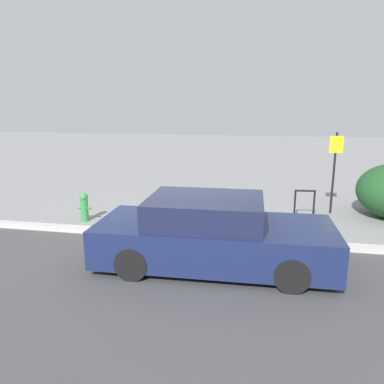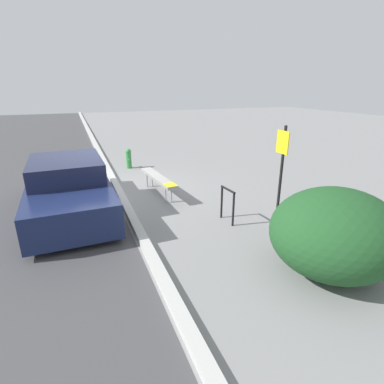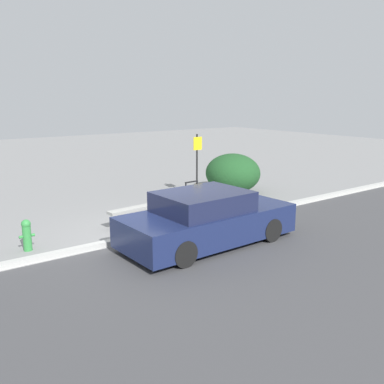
# 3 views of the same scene
# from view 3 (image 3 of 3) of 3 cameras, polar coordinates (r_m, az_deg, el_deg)

# --- Properties ---
(ground_plane) EXTENTS (60.00, 60.00, 0.00)m
(ground_plane) POSITION_cam_3_polar(r_m,az_deg,el_deg) (11.30, -5.84, -5.97)
(ground_plane) COLOR gray
(road_strip) EXTENTS (60.00, 10.00, 0.01)m
(road_strip) POSITION_cam_3_polar(r_m,az_deg,el_deg) (7.67, 14.93, -15.72)
(road_strip) COLOR #424244
(road_strip) RESTS_ON ground_plane
(curb) EXTENTS (60.00, 0.20, 0.13)m
(curb) POSITION_cam_3_polar(r_m,az_deg,el_deg) (11.28, -5.85, -5.66)
(curb) COLOR #B7B7B2
(curb) RESTS_ON ground_plane
(bench) EXTENTS (2.21, 0.52, 0.56)m
(bench) POSITION_cam_3_polar(r_m,az_deg,el_deg) (12.30, -6.52, -2.04)
(bench) COLOR #99999E
(bench) RESTS_ON ground_plane
(bike_rack) EXTENTS (0.55, 0.09, 0.83)m
(bike_rack) POSITION_cam_3_polar(r_m,az_deg,el_deg) (14.39, -0.06, 0.21)
(bike_rack) COLOR black
(bike_rack) RESTS_ON ground_plane
(sign_post) EXTENTS (0.36, 0.08, 2.30)m
(sign_post) POSITION_cam_3_polar(r_m,az_deg,el_deg) (15.32, 0.69, 4.32)
(sign_post) COLOR black
(sign_post) RESTS_ON ground_plane
(fire_hydrant) EXTENTS (0.36, 0.22, 0.77)m
(fire_hydrant) POSITION_cam_3_polar(r_m,az_deg,el_deg) (10.89, -21.17, -5.26)
(fire_hydrant) COLOR #338C3F
(fire_hydrant) RESTS_ON ground_plane
(shrub_hedge) EXTENTS (2.04, 2.14, 1.49)m
(shrub_hedge) POSITION_cam_3_polar(r_m,az_deg,el_deg) (16.37, 5.46, 2.52)
(shrub_hedge) COLOR #1E4C23
(shrub_hedge) RESTS_ON ground_plane
(parked_car_near) EXTENTS (4.48, 1.97, 1.35)m
(parked_car_near) POSITION_cam_3_polar(r_m,az_deg,el_deg) (10.55, 2.00, -3.70)
(parked_car_near) COLOR black
(parked_car_near) RESTS_ON ground_plane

